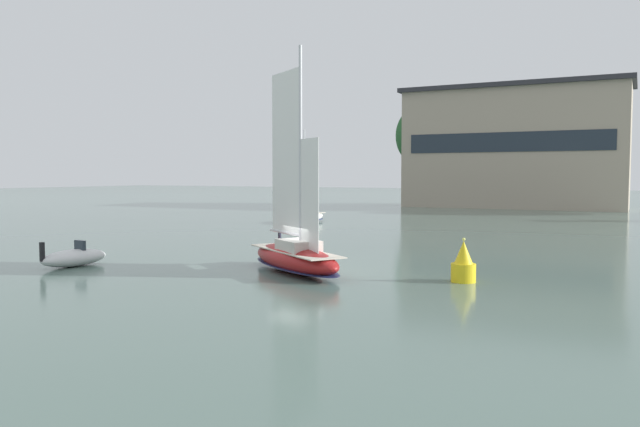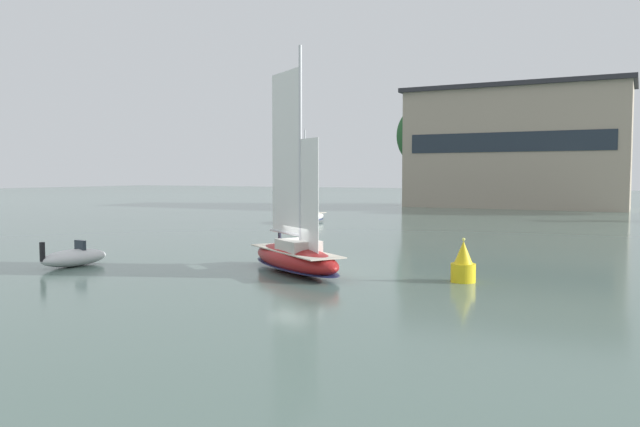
{
  "view_description": "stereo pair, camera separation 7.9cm",
  "coord_description": "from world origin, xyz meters",
  "px_view_note": "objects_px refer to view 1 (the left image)",
  "views": [
    {
      "loc": [
        16.84,
        -29.61,
        5.4
      ],
      "look_at": [
        0.0,
        3.0,
        3.08
      ],
      "focal_mm": 35.0,
      "sensor_mm": 36.0,
      "label": 1
    },
    {
      "loc": [
        16.91,
        -29.57,
        5.4
      ],
      "look_at": [
        0.0,
        3.0,
        3.08
      ],
      "focal_mm": 35.0,
      "sensor_mm": 36.0,
      "label": 2
    }
  ],
  "objects_px": {
    "motor_tender": "(74,258)",
    "channel_buoy": "(463,264)",
    "tree_shore_left": "(420,136)",
    "sailboat_moored_mid_channel": "(307,217)",
    "sailboat_main": "(295,255)"
  },
  "relations": [
    {
      "from": "motor_tender",
      "to": "channel_buoy",
      "type": "bearing_deg",
      "value": 13.56
    },
    {
      "from": "tree_shore_left",
      "to": "sailboat_moored_mid_channel",
      "type": "relative_size",
      "value": 1.65
    },
    {
      "from": "sailboat_main",
      "to": "tree_shore_left",
      "type": "bearing_deg",
      "value": 103.02
    },
    {
      "from": "motor_tender",
      "to": "tree_shore_left",
      "type": "bearing_deg",
      "value": 93.06
    },
    {
      "from": "sailboat_main",
      "to": "motor_tender",
      "type": "height_order",
      "value": "sailboat_main"
    },
    {
      "from": "tree_shore_left",
      "to": "channel_buoy",
      "type": "height_order",
      "value": "tree_shore_left"
    },
    {
      "from": "sailboat_main",
      "to": "channel_buoy",
      "type": "relative_size",
      "value": 5.49
    },
    {
      "from": "motor_tender",
      "to": "channel_buoy",
      "type": "height_order",
      "value": "channel_buoy"
    },
    {
      "from": "tree_shore_left",
      "to": "motor_tender",
      "type": "relative_size",
      "value": 3.9
    },
    {
      "from": "sailboat_main",
      "to": "sailboat_moored_mid_channel",
      "type": "height_order",
      "value": "sailboat_main"
    },
    {
      "from": "sailboat_moored_mid_channel",
      "to": "channel_buoy",
      "type": "bearing_deg",
      "value": -49.79
    },
    {
      "from": "sailboat_main",
      "to": "motor_tender",
      "type": "bearing_deg",
      "value": -162.41
    },
    {
      "from": "tree_shore_left",
      "to": "motor_tender",
      "type": "distance_m",
      "value": 77.18
    },
    {
      "from": "channel_buoy",
      "to": "sailboat_main",
      "type": "bearing_deg",
      "value": -172.32
    },
    {
      "from": "tree_shore_left",
      "to": "sailboat_main",
      "type": "distance_m",
      "value": 74.93
    }
  ]
}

